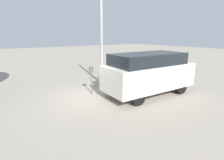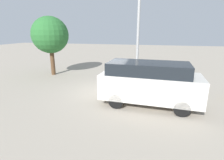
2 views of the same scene
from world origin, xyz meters
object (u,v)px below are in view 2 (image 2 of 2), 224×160
(parked_van, at_px, (149,82))
(street_tree, at_px, (50,35))
(parking_meter_near, at_px, (110,73))
(lamp_post, at_px, (137,57))

(parked_van, relative_size, street_tree, 1.02)
(parking_meter_near, height_order, parked_van, parked_van)
(lamp_post, bearing_deg, parked_van, -72.14)
(parked_van, bearing_deg, lamp_post, 109.99)
(parking_meter_near, relative_size, parked_van, 0.32)
(lamp_post, height_order, street_tree, lamp_post)
(street_tree, bearing_deg, parked_van, -28.33)
(lamp_post, distance_m, parked_van, 3.38)
(lamp_post, distance_m, street_tree, 7.71)
(lamp_post, xyz_separation_m, parked_van, (1.01, -3.12, -0.83))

